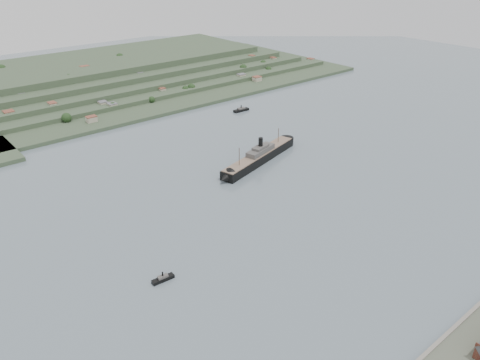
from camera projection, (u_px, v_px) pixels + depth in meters
ground at (284, 203)px, 354.76m from camera, size 1400.00×1400.00×0.00m
far_peninsula at (95, 79)px, 634.83m from camera, size 760.00×309.00×30.00m
steamship at (257, 158)px, 418.37m from camera, size 110.38×40.28×26.97m
tugboat at (163, 279)px, 272.67m from camera, size 13.80×4.63×6.10m
ferry_east at (241, 110)px, 549.59m from camera, size 20.09×6.38×7.45m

